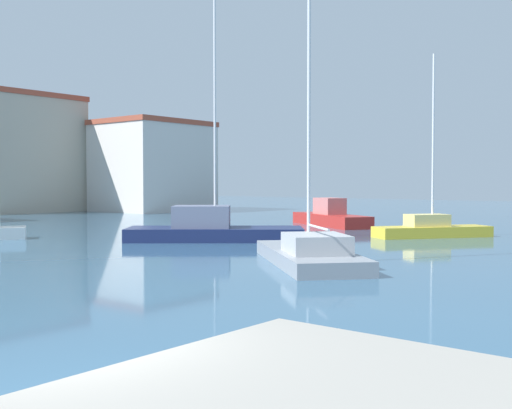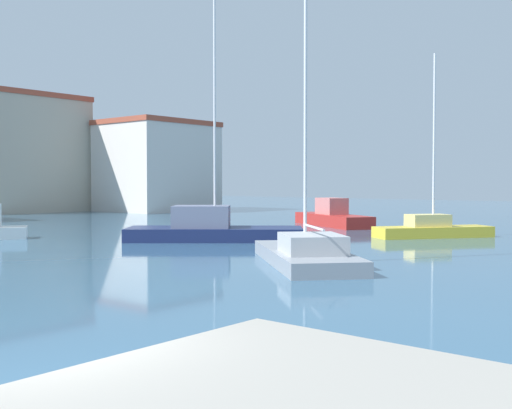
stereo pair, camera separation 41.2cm
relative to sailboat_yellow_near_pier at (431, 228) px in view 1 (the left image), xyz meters
name	(u,v)px [view 1 (the left image)]	position (x,y,z in m)	size (l,w,h in m)	color
water	(91,241)	(-12.66, 12.41, -0.50)	(160.00, 160.00, 0.00)	#38607F
sailboat_yellow_near_pier	(431,228)	(0.00, 0.00, 0.00)	(6.13, 5.10, 9.71)	gold
motorboat_red_far_right	(330,217)	(4.17, 8.98, 0.09)	(5.65, 7.74, 1.87)	#B22823
sailboat_navy_behind_lamppost	(211,228)	(-8.86, 7.73, 0.14)	(7.79, 8.57, 13.12)	#19234C
sailboat_grey_mid_harbor	(310,252)	(-13.34, -1.33, -0.04)	(6.95, 7.35, 11.26)	gray
warehouse_block	(13,154)	(1.35, 44.29, 5.27)	(11.12, 9.86, 11.52)	#B2A893
waterfront_apartments	(153,166)	(11.26, 34.75, 4.07)	(10.29, 8.75, 9.13)	beige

